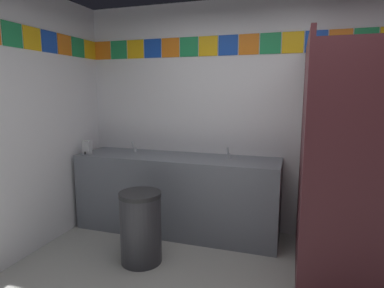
{
  "coord_description": "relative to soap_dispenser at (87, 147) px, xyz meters",
  "views": [
    {
      "loc": [
        0.42,
        -1.93,
        1.62
      ],
      "look_at": [
        -0.58,
        1.15,
        1.09
      ],
      "focal_mm": 30.35,
      "sensor_mm": 36.0,
      "label": 1
    }
  ],
  "objects": [
    {
      "name": "trash_bin",
      "position": [
        0.97,
        -0.58,
        -0.62
      ],
      "size": [
        0.4,
        0.4,
        0.69
      ],
      "color": "#333338",
      "rests_on": "ground_plane"
    },
    {
      "name": "faucet_right",
      "position": [
        1.63,
        0.27,
        -0.03
      ],
      "size": [
        0.04,
        0.1,
        0.14
      ],
      "color": "silver",
      "rests_on": "vanity_counter"
    },
    {
      "name": "stall_divider",
      "position": [
        2.57,
        -0.48,
        0.06
      ],
      "size": [
        0.92,
        1.42,
        2.04
      ],
      "color": "#471E23",
      "rests_on": "ground_plane"
    },
    {
      "name": "toilet",
      "position": [
        2.98,
        0.07,
        -0.66
      ],
      "size": [
        0.39,
        0.49,
        0.74
      ],
      "color": "white",
      "rests_on": "ground_plane"
    },
    {
      "name": "faucet_left",
      "position": [
        0.47,
        0.27,
        -0.03
      ],
      "size": [
        0.04,
        0.1,
        0.14
      ],
      "color": "silver",
      "rests_on": "vanity_counter"
    },
    {
      "name": "vanity_counter",
      "position": [
        1.05,
        0.18,
        -0.51
      ],
      "size": [
        2.32,
        0.61,
        0.89
      ],
      "color": "slate",
      "rests_on": "ground_plane"
    },
    {
      "name": "soap_dispenser",
      "position": [
        0.0,
        0.0,
        0.0
      ],
      "size": [
        0.09,
        0.09,
        0.16
      ],
      "color": "#B7BABF",
      "rests_on": "vanity_counter"
    },
    {
      "name": "wall_back",
      "position": [
        1.91,
        0.53,
        0.35
      ],
      "size": [
        4.13,
        0.09,
        2.62
      ],
      "color": "silver",
      "rests_on": "ground_plane"
    }
  ]
}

